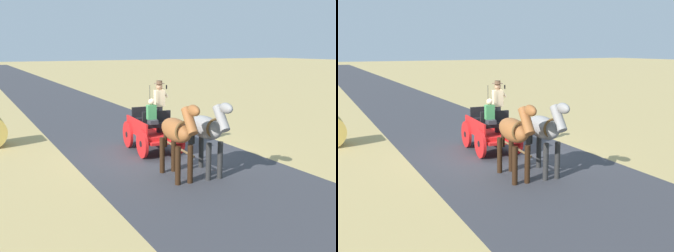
# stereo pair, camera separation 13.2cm
# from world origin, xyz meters

# --- Properties ---
(ground_plane) EXTENTS (200.00, 200.00, 0.00)m
(ground_plane) POSITION_xyz_m (0.00, 0.00, 0.00)
(ground_plane) COLOR tan
(road_surface) EXTENTS (5.85, 160.00, 0.01)m
(road_surface) POSITION_xyz_m (0.00, 0.00, 0.00)
(road_surface) COLOR #38383D
(road_surface) RESTS_ON ground
(horse_drawn_carriage) EXTENTS (1.59, 4.52, 2.50)m
(horse_drawn_carriage) POSITION_xyz_m (-0.01, -0.51, 0.82)
(horse_drawn_carriage) COLOR red
(horse_drawn_carriage) RESTS_ON ground
(horse_near_side) EXTENTS (0.68, 2.14, 2.21)m
(horse_near_side) POSITION_xyz_m (-0.23, 2.55, 1.32)
(horse_near_side) COLOR gray
(horse_near_side) RESTS_ON ground
(horse_off_side) EXTENTS (0.69, 2.14, 2.21)m
(horse_off_side) POSITION_xyz_m (0.69, 2.48, 1.32)
(horse_off_side) COLOR brown
(horse_off_side) RESTS_ON ground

